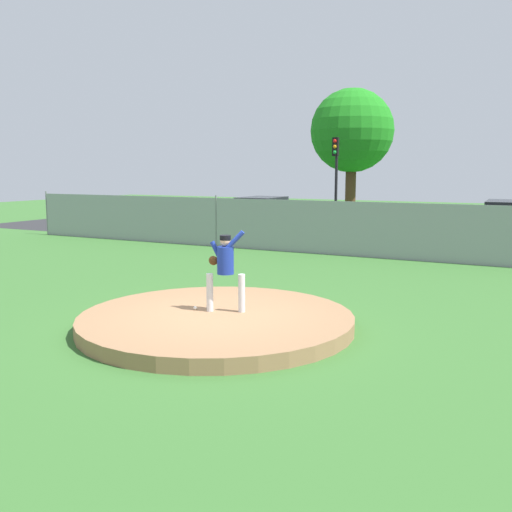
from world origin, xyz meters
name	(u,v)px	position (x,y,z in m)	size (l,w,h in m)	color
ground_plane	(327,276)	(0.00, 6.00, 0.00)	(80.00, 80.00, 0.00)	#386B2D
asphalt_strip	(400,243)	(0.00, 14.50, 0.00)	(44.00, 7.00, 0.01)	#2B2B2D
pitchers_mound	(216,321)	(0.00, 0.00, 0.13)	(5.20, 5.20, 0.27)	#99704C
pitcher_youth	(225,265)	(0.05, 0.26, 1.18)	(0.79, 0.36, 1.59)	silver
baseball	(195,308)	(-0.54, 0.09, 0.30)	(0.07, 0.07, 0.07)	white
chainlink_fence	(369,230)	(0.00, 10.00, 0.95)	(30.47, 0.07, 2.00)	gray
parked_car_champagne	(509,225)	(4.05, 14.96, 0.85)	(1.98, 4.66, 1.80)	tan
parked_car_charcoal	(262,216)	(-6.49, 14.73, 0.82)	(1.90, 4.29, 1.73)	#232328
traffic_cone_orange	(438,234)	(1.22, 16.16, 0.26)	(0.40, 0.40, 0.55)	orange
traffic_light_near	(336,167)	(-4.15, 18.21, 3.12)	(0.28, 0.46, 4.54)	black
tree_broad_right	(352,131)	(-4.65, 22.13, 5.08)	(4.59, 4.59, 7.41)	#4C331E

